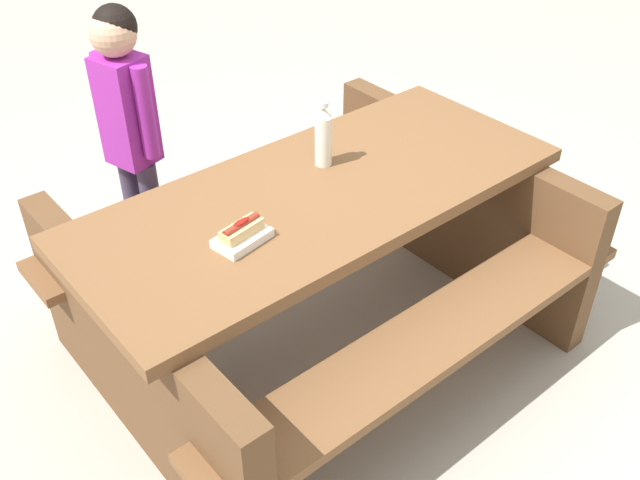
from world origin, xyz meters
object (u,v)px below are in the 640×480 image
(picnic_table, at_px, (320,257))
(child_in_coat, at_px, (127,111))
(soda_bottle, at_px, (323,136))
(hotdog_tray, at_px, (242,234))

(picnic_table, relative_size, child_in_coat, 1.68)
(soda_bottle, xyz_separation_m, child_in_coat, (0.20, -0.87, -0.09))
(picnic_table, distance_m, child_in_coat, 1.02)
(soda_bottle, distance_m, hotdog_tray, 0.56)
(hotdog_tray, relative_size, child_in_coat, 0.15)
(soda_bottle, distance_m, child_in_coat, 0.90)
(hotdog_tray, bearing_deg, child_in_coat, -109.45)
(picnic_table, bearing_deg, child_in_coat, -86.45)
(picnic_table, relative_size, hotdog_tray, 11.13)
(child_in_coat, bearing_deg, hotdog_tray, 70.55)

